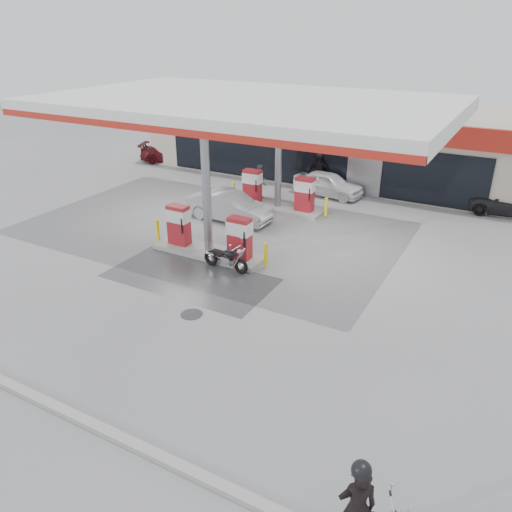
{
  "coord_description": "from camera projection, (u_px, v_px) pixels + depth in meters",
  "views": [
    {
      "loc": [
        10.15,
        -12.69,
        8.2
      ],
      "look_at": [
        2.92,
        0.49,
        1.2
      ],
      "focal_mm": 35.0,
      "sensor_mm": 36.0,
      "label": 1
    }
  ],
  "objects": [
    {
      "name": "biker_walking",
      "position": [
        319.0,
        172.0,
        26.67
      ],
      "size": [
        1.2,
        0.54,
        2.02
      ],
      "primitive_type": "imported",
      "rotation": [
        0.0,
        0.0,
        0.04
      ],
      "color": "black",
      "rests_on": "ground"
    },
    {
      "name": "pump_island_near",
      "position": [
        209.0,
        238.0,
        19.26
      ],
      "size": [
        5.14,
        1.3,
        1.78
      ],
      "color": "#9E9E99",
      "rests_on": "ground"
    },
    {
      "name": "kerb",
      "position": [
        8.0,
        385.0,
        12.37
      ],
      "size": [
        28.0,
        0.25,
        0.15
      ],
      "primitive_type": "cube",
      "color": "gray",
      "rests_on": "ground"
    },
    {
      "name": "canopy",
      "position": [
        246.0,
        106.0,
        19.72
      ],
      "size": [
        16.0,
        10.02,
        5.51
      ],
      "color": "silver",
      "rests_on": "ground"
    },
    {
      "name": "store_building",
      "position": [
        337.0,
        138.0,
        29.79
      ],
      "size": [
        22.0,
        8.22,
        4.0
      ],
      "color": "#B3A996",
      "rests_on": "ground"
    },
    {
      "name": "parked_car_right",
      "position": [
        512.0,
        204.0,
        23.44
      ],
      "size": [
        3.97,
        2.1,
        1.06
      ],
      "primitive_type": "imported",
      "rotation": [
        0.0,
        0.0,
        1.66
      ],
      "color": "black",
      "rests_on": "ground"
    },
    {
      "name": "pump_island_far",
      "position": [
        278.0,
        195.0,
        24.03
      ],
      "size": [
        5.14,
        1.3,
        1.78
      ],
      "color": "#9E9E99",
      "rests_on": "ground"
    },
    {
      "name": "sedan_white",
      "position": [
        328.0,
        184.0,
        26.01
      ],
      "size": [
        3.85,
        1.85,
        1.27
      ],
      "primitive_type": "imported",
      "rotation": [
        0.0,
        0.0,
        1.47
      ],
      "color": "white",
      "rests_on": "ground"
    },
    {
      "name": "ground",
      "position": [
        178.0,
        275.0,
        17.97
      ],
      "size": [
        90.0,
        90.0,
        0.0
      ],
      "primitive_type": "plane",
      "color": "gray",
      "rests_on": "ground"
    },
    {
      "name": "wet_patch",
      "position": [
        190.0,
        278.0,
        17.75
      ],
      "size": [
        6.0,
        3.0,
        0.0
      ],
      "primitive_type": "cube",
      "color": "#4C4C4F",
      "rests_on": "ground"
    },
    {
      "name": "hatchback_silver",
      "position": [
        229.0,
        206.0,
        22.69
      ],
      "size": [
        4.1,
        1.55,
        1.34
      ],
      "primitive_type": "imported",
      "rotation": [
        0.0,
        0.0,
        1.54
      ],
      "color": "#96999E",
      "rests_on": "ground"
    },
    {
      "name": "attendant",
      "position": [
        261.0,
        182.0,
        25.38
      ],
      "size": [
        0.71,
        0.89,
        1.79
      ],
      "primitive_type": "imported",
      "rotation": [
        0.0,
        0.0,
        1.6
      ],
      "color": "#515155",
      "rests_on": "ground"
    },
    {
      "name": "biker_main",
      "position": [
        357.0,
        508.0,
        8.27
      ],
      "size": [
        0.8,
        0.72,
        1.82
      ],
      "primitive_type": "imported",
      "rotation": [
        0.0,
        0.0,
        3.7
      ],
      "color": "black",
      "rests_on": "ground"
    },
    {
      "name": "parked_motorcycle",
      "position": [
        226.0,
        259.0,
        18.17
      ],
      "size": [
        1.92,
        0.74,
        0.99
      ],
      "rotation": [
        0.0,
        0.0,
        -0.05
      ],
      "color": "black",
      "rests_on": "ground"
    },
    {
      "name": "drain_cover",
      "position": [
        192.0,
        314.0,
        15.51
      ],
      "size": [
        0.7,
        0.7,
        0.01
      ],
      "primitive_type": "cylinder",
      "color": "#38383A",
      "rests_on": "ground"
    },
    {
      "name": "parked_car_left",
      "position": [
        173.0,
        153.0,
        32.32
      ],
      "size": [
        4.59,
        3.09,
        1.24
      ],
      "primitive_type": "imported",
      "rotation": [
        0.0,
        0.0,
        1.92
      ],
      "color": "#561216",
      "rests_on": "ground"
    }
  ]
}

